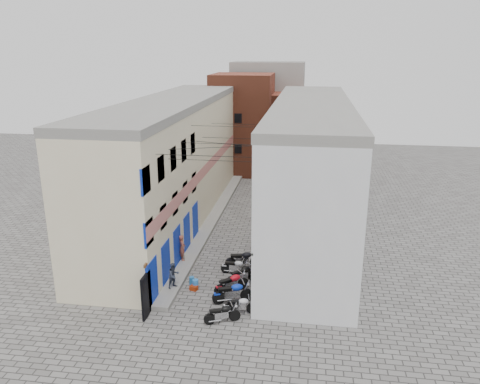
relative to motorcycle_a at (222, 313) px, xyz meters
The scene contains 21 objects.
ground 1.38m from the motorcycle_a, 158.61° to the left, with size 90.00×90.00×0.00m, color #5D5A58.
plinth 13.86m from the motorcycle_a, 103.55° to the left, with size 0.90×26.00×0.25m, color gray.
building_left 15.30m from the motorcycle_a, 114.72° to the left, with size 5.10×27.00×9.00m.
building_right 14.55m from the motorcycle_a, 74.23° to the left, with size 5.94×26.00×9.00m.
building_far_brick_left 29.00m from the motorcycle_a, 96.40° to the left, with size 6.00×6.00×10.00m, color brown.
building_far_brick_right 30.72m from the motorcycle_a, 86.61° to the left, with size 5.00×6.00×8.00m, color brown.
building_far_concrete 34.85m from the motorcycle_a, 91.99° to the left, with size 8.00×5.00×11.00m, color gray.
far_shopfront 25.71m from the motorcycle_a, 92.67° to the left, with size 2.00×0.30×2.40m, color black.
overhead_wires 10.53m from the motorcycle_a, 98.38° to the left, with size 5.80×13.02×1.32m.
motorcycle_a is the anchor object (origin of this frame).
motorcycle_b 1.13m from the motorcycle_a, 51.53° to the left, with size 0.55×1.73×1.00m, color silver, non-canonical shape.
motorcycle_c 1.90m from the motorcycle_a, 84.19° to the left, with size 0.67×2.13×1.24m, color #0C30BF, non-canonical shape.
motorcycle_d 2.88m from the motorcycle_a, 90.68° to the left, with size 0.65×2.06×1.19m, color red, non-canonical shape.
motorcycle_e 4.02m from the motorcycle_a, 84.75° to the left, with size 0.61×1.94×1.12m, color black, non-canonical shape.
motorcycle_f 5.02m from the motorcycle_a, 91.88° to the left, with size 0.55×1.74×1.01m, color silver, non-canonical shape.
motorcycle_g 5.84m from the motorcycle_a, 88.62° to the left, with size 0.67×2.12×1.23m, color black, non-canonical shape.
person_a 6.90m from the motorcycle_a, 121.04° to the left, with size 0.58×0.38×1.58m, color #9C4C39.
person_b 4.01m from the motorcycle_a, 140.65° to the left, with size 0.68×0.53×1.40m, color #2E3546.
water_jug_near 3.65m from the motorcycle_a, 124.14° to the left, with size 0.33×0.33×0.51m, color #2A7BD6.
water_jug_far 4.18m from the motorcycle_a, 124.41° to the left, with size 0.28×0.28×0.44m, color #2168A9.
red_crate 3.54m from the motorcycle_a, 126.50° to the left, with size 0.39×0.29×0.25m, color #9A2A0B.
Camera 1 is at (4.94, -19.49, 12.47)m, focal length 35.00 mm.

